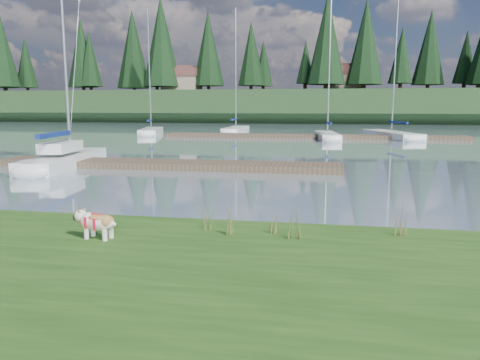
# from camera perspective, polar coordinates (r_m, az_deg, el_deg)

# --- Properties ---
(ground) EXTENTS (200.00, 200.00, 0.00)m
(ground) POSITION_cam_1_polar(r_m,az_deg,el_deg) (41.46, 5.89, 5.15)
(ground) COLOR #8197A8
(ground) RESTS_ON ground
(bank) EXTENTS (60.00, 9.00, 0.35)m
(bank) POSITION_cam_1_polar(r_m,az_deg,el_deg) (6.70, -20.14, -14.81)
(bank) COLOR #2B5019
(bank) RESTS_ON ground
(ridge) EXTENTS (200.00, 20.00, 5.00)m
(ridge) POSITION_cam_1_polar(r_m,az_deg,el_deg) (84.30, 8.26, 8.79)
(ridge) COLOR #1D3419
(ridge) RESTS_ON ground
(bulldog) EXTENTS (0.89, 0.44, 0.52)m
(bulldog) POSITION_cam_1_polar(r_m,az_deg,el_deg) (9.20, -17.03, -4.83)
(bulldog) COLOR silver
(bulldog) RESTS_ON bank
(sailboat_main) EXTENTS (2.71, 8.14, 11.59)m
(sailboat_main) POSITION_cam_1_polar(r_m,az_deg,el_deg) (23.80, -20.01, 2.75)
(sailboat_main) COLOR white
(sailboat_main) RESTS_ON ground
(dock_near) EXTENTS (16.00, 2.00, 0.30)m
(dock_near) POSITION_cam_1_polar(r_m,az_deg,el_deg) (21.66, -9.23, 1.88)
(dock_near) COLOR #4C3D2C
(dock_near) RESTS_ON ground
(dock_far) EXTENTS (26.00, 2.20, 0.30)m
(dock_far) POSITION_cam_1_polar(r_m,az_deg,el_deg) (41.35, 8.67, 5.29)
(dock_far) COLOR #4C3D2C
(dock_far) RESTS_ON ground
(sailboat_bg_0) EXTENTS (3.62, 8.43, 11.97)m
(sailboat_bg_0) POSITION_cam_1_polar(r_m,az_deg,el_deg) (47.67, -10.67, 5.94)
(sailboat_bg_0) COLOR white
(sailboat_bg_0) RESTS_ON ground
(sailboat_bg_1) EXTENTS (1.78, 8.49, 12.58)m
(sailboat_bg_1) POSITION_cam_1_polar(r_m,az_deg,el_deg) (49.73, -0.36, 6.22)
(sailboat_bg_1) COLOR white
(sailboat_bg_1) RESTS_ON ground
(sailboat_bg_2) EXTENTS (2.32, 7.59, 11.28)m
(sailboat_bg_2) POSITION_cam_1_polar(r_m,az_deg,el_deg) (40.48, 10.49, 5.42)
(sailboat_bg_2) COLOR white
(sailboat_bg_2) RESTS_ON ground
(sailboat_bg_3) EXTENTS (4.64, 9.76, 13.96)m
(sailboat_bg_3) POSITION_cam_1_polar(r_m,az_deg,el_deg) (43.64, 17.51, 5.39)
(sailboat_bg_3) COLOR white
(sailboat_bg_3) RESTS_ON ground
(weed_0) EXTENTS (0.17, 0.14, 0.51)m
(weed_0) POSITION_cam_1_polar(r_m,az_deg,el_deg) (9.50, -3.89, -4.72)
(weed_0) COLOR #475B23
(weed_0) RESTS_ON bank
(weed_1) EXTENTS (0.17, 0.14, 0.58)m
(weed_1) POSITION_cam_1_polar(r_m,az_deg,el_deg) (9.06, -1.31, -5.21)
(weed_1) COLOR #475B23
(weed_1) RESTS_ON bank
(weed_2) EXTENTS (0.17, 0.14, 0.77)m
(weed_2) POSITION_cam_1_polar(r_m,az_deg,el_deg) (8.84, 6.45, -5.08)
(weed_2) COLOR #475B23
(weed_2) RESTS_ON bank
(weed_3) EXTENTS (0.17, 0.14, 0.61)m
(weed_3) POSITION_cam_1_polar(r_m,az_deg,el_deg) (10.60, -19.17, -3.52)
(weed_3) COLOR #475B23
(weed_3) RESTS_ON bank
(weed_4) EXTENTS (0.17, 0.14, 0.44)m
(weed_4) POSITION_cam_1_polar(r_m,az_deg,el_deg) (9.23, 4.38, -5.32)
(weed_4) COLOR #475B23
(weed_4) RESTS_ON bank
(weed_5) EXTENTS (0.17, 0.14, 0.69)m
(weed_5) POSITION_cam_1_polar(r_m,az_deg,el_deg) (9.50, 19.14, -4.74)
(weed_5) COLOR #475B23
(weed_5) RESTS_ON bank
(mud_lip) EXTENTS (60.00, 0.50, 0.14)m
(mud_lip) POSITION_cam_1_polar(r_m,az_deg,el_deg) (10.54, -7.90, -6.17)
(mud_lip) COLOR #33281C
(mud_lip) RESTS_ON ground
(conifer_0) EXTENTS (5.72, 5.72, 14.15)m
(conifer_0) POSITION_cam_1_polar(r_m,az_deg,el_deg) (98.02, -27.01, 13.89)
(conifer_0) COLOR #382619
(conifer_0) RESTS_ON ridge
(conifer_1) EXTENTS (4.40, 4.40, 11.30)m
(conifer_1) POSITION_cam_1_polar(r_m,az_deg,el_deg) (93.29, -17.84, 13.88)
(conifer_1) COLOR #382619
(conifer_1) RESTS_ON ridge
(conifer_2) EXTENTS (6.60, 6.60, 16.05)m
(conifer_2) POSITION_cam_1_polar(r_m,az_deg,el_deg) (84.80, -9.56, 16.25)
(conifer_2) COLOR #382619
(conifer_2) RESTS_ON ridge
(conifer_3) EXTENTS (4.84, 4.84, 12.25)m
(conifer_3) POSITION_cam_1_polar(r_m,az_deg,el_deg) (84.76, 1.36, 15.14)
(conifer_3) COLOR #382619
(conifer_3) RESTS_ON ridge
(conifer_4) EXTENTS (6.16, 6.16, 15.10)m
(conifer_4) POSITION_cam_1_polar(r_m,az_deg,el_deg) (77.92, 10.54, 16.53)
(conifer_4) COLOR #382619
(conifer_4) RESTS_ON ridge
(conifer_5) EXTENTS (3.96, 3.96, 10.35)m
(conifer_5) POSITION_cam_1_polar(r_m,az_deg,el_deg) (82.48, 19.11, 14.19)
(conifer_5) COLOR #382619
(conifer_5) RESTS_ON ridge
(house_0) EXTENTS (6.30, 5.30, 4.65)m
(house_0) POSITION_cam_1_polar(r_m,az_deg,el_deg) (85.19, -7.04, 12.06)
(house_0) COLOR gray
(house_0) RESTS_ON ridge
(house_1) EXTENTS (6.30, 5.30, 4.65)m
(house_1) POSITION_cam_1_polar(r_m,az_deg,el_deg) (82.41, 12.55, 12.01)
(house_1) COLOR gray
(house_1) RESTS_ON ridge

